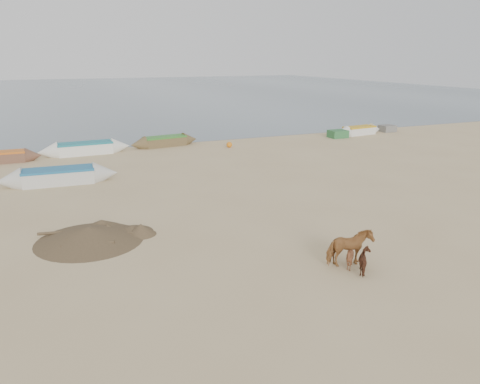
% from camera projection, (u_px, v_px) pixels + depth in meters
% --- Properties ---
extents(ground, '(140.00, 140.00, 0.00)m').
position_uv_depth(ground, '(282.00, 245.00, 17.40)').
color(ground, tan).
rests_on(ground, ground).
extents(sea, '(160.00, 160.00, 0.00)m').
position_uv_depth(sea, '(80.00, 93.00, 89.73)').
color(sea, slate).
rests_on(sea, ground).
extents(cow_adult, '(1.57, 0.82, 1.28)m').
position_uv_depth(cow_adult, '(349.00, 248.00, 15.55)').
color(cow_adult, '#986231').
rests_on(cow_adult, ground).
extents(calf_front, '(0.76, 0.69, 0.78)m').
position_uv_depth(calf_front, '(350.00, 258.00, 15.35)').
color(calf_front, brown).
rests_on(calf_front, ground).
extents(calf_right, '(0.78, 0.87, 0.79)m').
position_uv_depth(calf_right, '(366.00, 262.00, 15.10)').
color(calf_right, '#512B1A').
rests_on(calf_right, ground).
extents(near_canoe, '(6.37, 1.73, 0.86)m').
position_uv_depth(near_canoe, '(59.00, 176.00, 25.67)').
color(near_canoe, beige).
rests_on(near_canoe, ground).
extents(debris_pile, '(4.94, 4.94, 0.56)m').
position_uv_depth(debris_pile, '(89.00, 234.00, 17.74)').
color(debris_pile, brown).
rests_on(debris_pile, ground).
extents(waterline_canoes, '(51.54, 3.50, 0.87)m').
position_uv_depth(waterline_canoes, '(36.00, 152.00, 32.40)').
color(waterline_canoes, brown).
rests_on(waterline_canoes, ground).
extents(beach_clutter, '(43.03, 3.99, 0.64)m').
position_uv_depth(beach_clutter, '(219.00, 141.00, 36.92)').
color(beach_clutter, '#285A2D').
rests_on(beach_clutter, ground).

